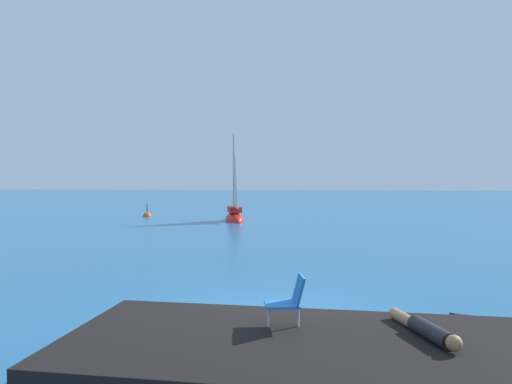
{
  "coord_description": "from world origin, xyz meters",
  "views": [
    {
      "loc": [
        0.34,
        -10.49,
        2.97
      ],
      "look_at": [
        -1.69,
        16.15,
        1.99
      ],
      "focal_mm": 35.0,
      "sensor_mm": 36.0,
      "label": 1
    }
  ],
  "objects_px": {
    "beach_chair": "(289,298)",
    "marker_buoy": "(147,216)",
    "person_sunbather": "(426,329)",
    "sailboat_near": "(235,216)"
  },
  "relations": [
    {
      "from": "sailboat_near",
      "to": "person_sunbather",
      "type": "distance_m",
      "value": 24.46
    },
    {
      "from": "person_sunbather",
      "to": "sailboat_near",
      "type": "bearing_deg",
      "value": -3.17
    },
    {
      "from": "person_sunbather",
      "to": "beach_chair",
      "type": "bearing_deg",
      "value": 63.61
    },
    {
      "from": "person_sunbather",
      "to": "beach_chair",
      "type": "distance_m",
      "value": 2.04
    },
    {
      "from": "beach_chair",
      "to": "marker_buoy",
      "type": "distance_m",
      "value": 28.15
    },
    {
      "from": "sailboat_near",
      "to": "person_sunbather",
      "type": "height_order",
      "value": "sailboat_near"
    },
    {
      "from": "person_sunbather",
      "to": "marker_buoy",
      "type": "relative_size",
      "value": 1.52
    },
    {
      "from": "marker_buoy",
      "to": "person_sunbather",
      "type": "bearing_deg",
      "value": -65.52
    },
    {
      "from": "person_sunbather",
      "to": "marker_buoy",
      "type": "height_order",
      "value": "person_sunbather"
    },
    {
      "from": "beach_chair",
      "to": "marker_buoy",
      "type": "xyz_separation_m",
      "value": [
        -10.12,
        26.25,
        -1.04
      ]
    }
  ]
}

